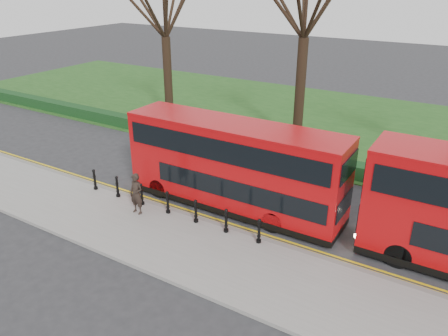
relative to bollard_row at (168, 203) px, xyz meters
The scene contains 11 objects.
ground 1.65m from the bollard_row, 117.50° to the left, with size 120.00×120.00×0.00m, color #28282B.
pavement 1.88m from the bollard_row, 113.07° to the right, with size 60.00×4.00×0.15m, color gray.
kerb 0.97m from the bollard_row, 153.52° to the left, with size 60.00×0.25×0.16m, color slate.
grass_verge 16.38m from the bollard_row, 92.46° to the left, with size 60.00×18.00×0.06m, color #1C4717.
hedge 8.18m from the bollard_row, 94.93° to the left, with size 60.00×0.90×0.80m, color black.
yellow_line_outer 1.15m from the bollard_row, 137.23° to the left, with size 60.00×0.10×0.01m, color yellow.
yellow_line_inner 1.28m from the bollard_row, 129.58° to the left, with size 60.00×0.10×0.01m, color yellow.
tree_left 15.94m from the bollard_row, 127.48° to the left, with size 6.77×6.77×10.58m.
bollard_row is the anchor object (origin of this frame).
bus_lead 3.28m from the bollard_row, 47.34° to the left, with size 10.01×2.30×3.98m.
pedestrian 1.40m from the bollard_row, 149.40° to the right, with size 0.67×0.44×1.85m, color black.
Camera 1 is at (11.47, -14.35, 9.73)m, focal length 35.00 mm.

